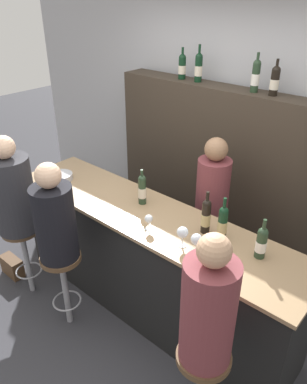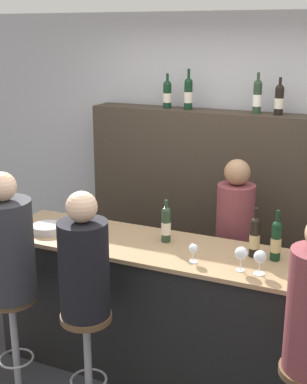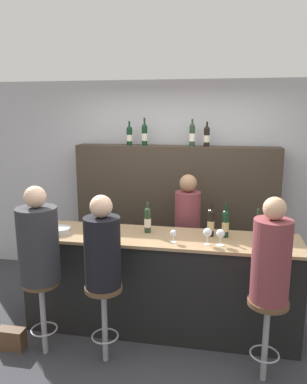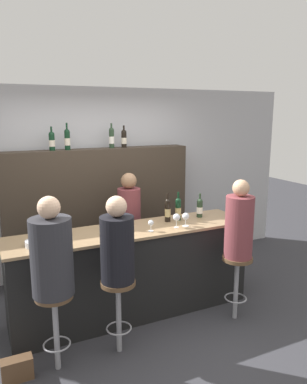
{
  "view_description": "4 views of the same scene",
  "coord_description": "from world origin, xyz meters",
  "px_view_note": "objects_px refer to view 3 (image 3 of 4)",
  "views": [
    {
      "loc": [
        1.71,
        -1.58,
        2.61
      ],
      "look_at": [
        0.12,
        0.23,
        1.27
      ],
      "focal_mm": 35.0,
      "sensor_mm": 36.0,
      "label": 1
    },
    {
      "loc": [
        1.22,
        -2.86,
        2.44
      ],
      "look_at": [
        -0.21,
        0.31,
        1.38
      ],
      "focal_mm": 50.0,
      "sensor_mm": 36.0,
      "label": 2
    },
    {
      "loc": [
        0.58,
        -3.17,
        2.21
      ],
      "look_at": [
        -0.08,
        0.34,
        1.43
      ],
      "focal_mm": 35.0,
      "sensor_mm": 36.0,
      "label": 3
    },
    {
      "loc": [
        -1.49,
        -3.35,
        2.25
      ],
      "look_at": [
        0.24,
        0.25,
        1.4
      ],
      "focal_mm": 35.0,
      "sensor_mm": 36.0,
      "label": 4
    }
  ],
  "objects_px": {
    "wine_bottle_counter_0": "(148,220)",
    "wine_glass_0": "(173,234)",
    "wine_bottle_backbar_0": "(129,135)",
    "handbag": "(11,339)",
    "wine_bottle_counter_1": "(211,222)",
    "bartender": "(187,244)",
    "wine_bottle_backbar_2": "(192,135)",
    "wine_glass_1": "(207,233)",
    "bar_stool_left": "(42,298)",
    "wine_bottle_counter_3": "(257,227)",
    "wine_bottle_backbar_1": "(145,134)",
    "guest_seated_left": "(38,241)",
    "bar_stool_middle": "(104,304)",
    "guest_seated_right": "(271,257)",
    "guest_seated_middle": "(102,248)",
    "metal_bowl": "(59,230)",
    "wine_bottle_backbar_3": "(207,136)",
    "wine_glass_2": "(220,234)",
    "bar_stool_right": "(267,320)"
  },
  "relations": [
    {
      "from": "wine_bottle_backbar_2",
      "to": "wine_bottle_backbar_3",
      "type": "distance_m",
      "value": 0.18
    },
    {
      "from": "wine_bottle_backbar_0",
      "to": "bar_stool_middle",
      "type": "bearing_deg",
      "value": -83.54
    },
    {
      "from": "wine_bottle_backbar_1",
      "to": "guest_seated_middle",
      "type": "relative_size",
      "value": 0.43
    },
    {
      "from": "wine_bottle_backbar_1",
      "to": "wine_glass_1",
      "type": "distance_m",
      "value": 1.79
    },
    {
      "from": "wine_bottle_backbar_2",
      "to": "handbag",
      "type": "bearing_deg",
      "value": -130.49
    },
    {
      "from": "wine_bottle_backbar_2",
      "to": "handbag",
      "type": "xyz_separation_m",
      "value": [
        -1.52,
        -1.78,
        -1.82
      ]
    },
    {
      "from": "wine_bottle_backbar_3",
      "to": "bartender",
      "type": "xyz_separation_m",
      "value": [
        -0.16,
        -0.57,
        -1.2
      ]
    },
    {
      "from": "guest_seated_left",
      "to": "bar_stool_middle",
      "type": "xyz_separation_m",
      "value": [
        0.59,
        0.0,
        -0.54
      ]
    },
    {
      "from": "wine_bottle_counter_3",
      "to": "wine_glass_2",
      "type": "xyz_separation_m",
      "value": [
        -0.34,
        -0.25,
        -0.01
      ]
    },
    {
      "from": "wine_bottle_backbar_0",
      "to": "bar_stool_left",
      "type": "relative_size",
      "value": 0.41
    },
    {
      "from": "wine_bottle_counter_0",
      "to": "wine_glass_0",
      "type": "relative_size",
      "value": 2.48
    },
    {
      "from": "wine_bottle_backbar_3",
      "to": "bar_stool_right",
      "type": "height_order",
      "value": "wine_bottle_backbar_3"
    },
    {
      "from": "wine_bottle_backbar_0",
      "to": "wine_bottle_backbar_2",
      "type": "xyz_separation_m",
      "value": [
        0.79,
        -0.0,
        0.02
      ]
    },
    {
      "from": "wine_bottle_backbar_3",
      "to": "wine_glass_2",
      "type": "bearing_deg",
      "value": -81.1
    },
    {
      "from": "wine_bottle_backbar_2",
      "to": "handbag",
      "type": "height_order",
      "value": "wine_bottle_backbar_2"
    },
    {
      "from": "metal_bowl",
      "to": "bartender",
      "type": "distance_m",
      "value": 1.46
    },
    {
      "from": "wine_bottle_counter_0",
      "to": "wine_bottle_counter_3",
      "type": "height_order",
      "value": "wine_bottle_counter_0"
    },
    {
      "from": "wine_glass_0",
      "to": "bar_stool_middle",
      "type": "relative_size",
      "value": 0.17
    },
    {
      "from": "wine_glass_0",
      "to": "bartender",
      "type": "distance_m",
      "value": 0.86
    },
    {
      "from": "wine_bottle_backbar_2",
      "to": "bartender",
      "type": "xyz_separation_m",
      "value": [
        0.01,
        -0.57,
        -1.21
      ]
    },
    {
      "from": "bartender",
      "to": "metal_bowl",
      "type": "bearing_deg",
      "value": -150.14
    },
    {
      "from": "wine_glass_1",
      "to": "bartender",
      "type": "height_order",
      "value": "bartender"
    },
    {
      "from": "wine_glass_2",
      "to": "bar_stool_right",
      "type": "height_order",
      "value": "wine_glass_2"
    },
    {
      "from": "handbag",
      "to": "wine_glass_1",
      "type": "bearing_deg",
      "value": 13.94
    },
    {
      "from": "guest_seated_right",
      "to": "bar_stool_right",
      "type": "bearing_deg",
      "value": 0.0
    },
    {
      "from": "wine_bottle_backbar_3",
      "to": "bar_stool_right",
      "type": "relative_size",
      "value": 0.41
    },
    {
      "from": "wine_bottle_counter_1",
      "to": "bartender",
      "type": "relative_size",
      "value": 0.22
    },
    {
      "from": "bar_stool_right",
      "to": "bartender",
      "type": "height_order",
      "value": "bartender"
    },
    {
      "from": "wine_bottle_counter_3",
      "to": "wine_glass_2",
      "type": "bearing_deg",
      "value": -143.9
    },
    {
      "from": "wine_bottle_backbar_2",
      "to": "guest_seated_left",
      "type": "height_order",
      "value": "wine_bottle_backbar_2"
    },
    {
      "from": "bar_stool_middle",
      "to": "handbag",
      "type": "xyz_separation_m",
      "value": [
        -0.93,
        0.0,
        -0.45
      ]
    },
    {
      "from": "bartender",
      "to": "wine_bottle_counter_1",
      "type": "bearing_deg",
      "value": -62.05
    },
    {
      "from": "bar_stool_left",
      "to": "bar_stool_right",
      "type": "relative_size",
      "value": 1.0
    },
    {
      "from": "wine_bottle_backbar_2",
      "to": "metal_bowl",
      "type": "relative_size",
      "value": 1.44
    },
    {
      "from": "wine_glass_2",
      "to": "bar_stool_right",
      "type": "distance_m",
      "value": 0.82
    },
    {
      "from": "wine_bottle_counter_1",
      "to": "guest_seated_middle",
      "type": "bearing_deg",
      "value": -141.75
    },
    {
      "from": "wine_bottle_counter_3",
      "to": "wine_bottle_backbar_1",
      "type": "xyz_separation_m",
      "value": [
        -1.33,
        1.09,
        0.8
      ]
    },
    {
      "from": "bar_stool_left",
      "to": "bartender",
      "type": "xyz_separation_m",
      "value": [
        1.19,
        1.22,
        0.16
      ]
    },
    {
      "from": "wine_bottle_backbar_1",
      "to": "bar_stool_right",
      "type": "xyz_separation_m",
      "value": [
        1.38,
        -1.78,
        -1.37
      ]
    },
    {
      "from": "wine_bottle_counter_3",
      "to": "guest_seated_right",
      "type": "distance_m",
      "value": 0.7
    },
    {
      "from": "guest_seated_right",
      "to": "bartender",
      "type": "relative_size",
      "value": 0.56
    },
    {
      "from": "wine_bottle_backbar_0",
      "to": "handbag",
      "type": "distance_m",
      "value": 2.64
    },
    {
      "from": "wine_bottle_backbar_2",
      "to": "guest_seated_left",
      "type": "distance_m",
      "value": 2.29
    },
    {
      "from": "wine_bottle_backbar_2",
      "to": "wine_glass_0",
      "type": "height_order",
      "value": "wine_bottle_backbar_2"
    },
    {
      "from": "wine_glass_2",
      "to": "guest_seated_middle",
      "type": "bearing_deg",
      "value": -155.59
    },
    {
      "from": "guest_seated_right",
      "to": "bartender",
      "type": "bearing_deg",
      "value": 122.3
    },
    {
      "from": "wine_glass_1",
      "to": "bar_stool_left",
      "type": "distance_m",
      "value": 1.62
    },
    {
      "from": "wine_bottle_backbar_3",
      "to": "bar_stool_left",
      "type": "xyz_separation_m",
      "value": [
        -1.36,
        -1.78,
        -1.36
      ]
    },
    {
      "from": "guest_seated_left",
      "to": "bar_stool_left",
      "type": "bearing_deg",
      "value": 180.0
    },
    {
      "from": "guest_seated_right",
      "to": "guest_seated_middle",
      "type": "bearing_deg",
      "value": 180.0
    }
  ]
}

